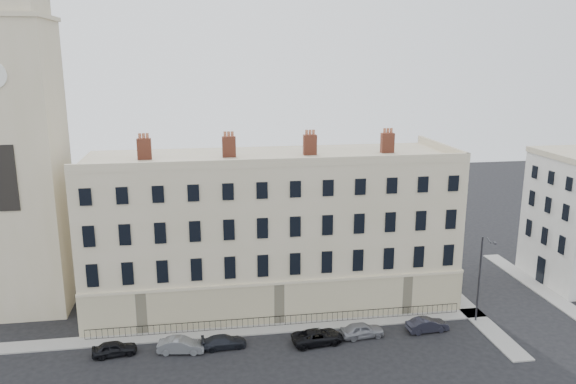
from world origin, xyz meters
The scene contains 14 objects.
ground centered at (0.00, 0.00, 0.00)m, with size 160.00×160.00×0.00m, color black.
terrace centered at (-5.97, 11.97, 7.50)m, with size 36.22×12.22×17.00m.
church_tower centered at (-30.00, 14.00, 18.66)m, with size 8.00×8.13×44.00m.
pavement_terrace centered at (-10.00, 5.00, 0.06)m, with size 48.00×2.00×0.12m, color gray.
pavement_east_return centered at (13.00, 8.00, 0.06)m, with size 2.00×24.00×0.12m, color gray.
pavement_adjacent centered at (23.00, 10.00, 0.06)m, with size 2.00×20.00×0.12m, color gray.
railings centered at (-6.00, 5.40, 0.55)m, with size 35.00×0.04×0.96m.
car_a centered at (-20.53, 2.45, 0.62)m, with size 1.47×3.67×1.25m, color black.
car_b centered at (-14.99, 2.05, 0.65)m, with size 1.38×3.95×1.30m, color slate.
car_c centered at (-11.35, 2.27, 0.56)m, with size 1.57×3.87×1.12m, color black.
car_d centered at (-3.20, 1.74, 0.63)m, with size 2.11×4.57×1.27m, color black.
car_e centered at (0.98, 2.24, 0.67)m, with size 1.59×3.95×1.35m, color gray.
car_f centered at (7.16, 2.33, 0.64)m, with size 1.35×3.87×1.27m, color black.
streetlamp centered at (12.58, 3.38, 4.68)m, with size 0.69×1.78×8.45m.
Camera 1 is at (-12.81, -42.04, 24.62)m, focal length 35.00 mm.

